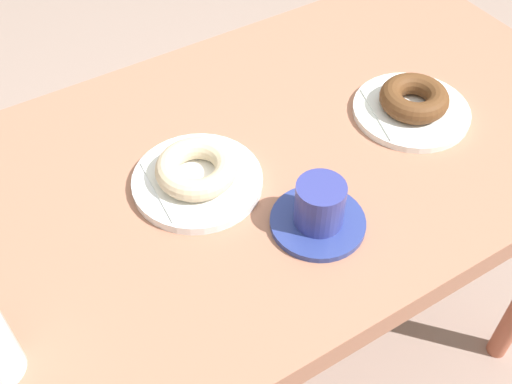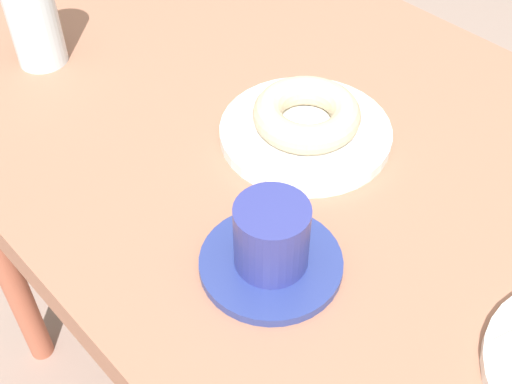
% 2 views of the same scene
% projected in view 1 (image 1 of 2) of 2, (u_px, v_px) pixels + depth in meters
% --- Properties ---
extents(ground_plane, '(6.00, 6.00, 0.00)m').
position_uv_depth(ground_plane, '(252.00, 376.00, 1.52)').
color(ground_plane, gray).
extents(table, '(1.26, 0.66, 0.74)m').
position_uv_depth(table, '(250.00, 193.00, 1.03)').
color(table, '#A56A52').
rests_on(table, ground_plane).
extents(plate_chocolate_ring, '(0.20, 0.20, 0.01)m').
position_uv_depth(plate_chocolate_ring, '(411.00, 111.00, 1.05)').
color(plate_chocolate_ring, white).
rests_on(plate_chocolate_ring, table).
extents(napkin_chocolate_ring, '(0.17, 0.17, 0.00)m').
position_uv_depth(napkin_chocolate_ring, '(412.00, 107.00, 1.04)').
color(napkin_chocolate_ring, white).
rests_on(napkin_chocolate_ring, plate_chocolate_ring).
extents(donut_chocolate_ring, '(0.11, 0.11, 0.04)m').
position_uv_depth(donut_chocolate_ring, '(414.00, 98.00, 1.03)').
color(donut_chocolate_ring, brown).
rests_on(donut_chocolate_ring, napkin_chocolate_ring).
extents(plate_sugar_ring, '(0.20, 0.20, 0.01)m').
position_uv_depth(plate_sugar_ring, '(196.00, 179.00, 0.94)').
color(plate_sugar_ring, white).
rests_on(plate_sugar_ring, table).
extents(napkin_sugar_ring, '(0.14, 0.14, 0.00)m').
position_uv_depth(napkin_sugar_ring, '(196.00, 175.00, 0.93)').
color(napkin_sugar_ring, white).
rests_on(napkin_sugar_ring, plate_sugar_ring).
extents(donut_sugar_ring, '(0.12, 0.12, 0.03)m').
position_uv_depth(donut_sugar_ring, '(195.00, 167.00, 0.92)').
color(donut_sugar_ring, beige).
rests_on(donut_sugar_ring, napkin_sugar_ring).
extents(coffee_cup, '(0.14, 0.14, 0.08)m').
position_uv_depth(coffee_cup, '(319.00, 210.00, 0.87)').
color(coffee_cup, navy).
rests_on(coffee_cup, table).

